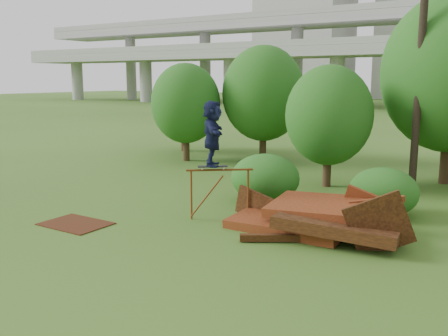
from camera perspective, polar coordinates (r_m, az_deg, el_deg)
The scene contains 15 objects.
ground at distance 13.23m, azimuth -1.69°, elevation -8.48°, with size 240.00×240.00×0.00m, color #2D5116.
scrap_pile at distance 14.06m, azimuth 10.43°, elevation -5.79°, with size 5.62×3.12×1.82m.
grind_rail at distance 15.13m, azimuth -0.48°, elevation -1.82°, with size 1.65×1.28×1.55m.
skateboard at distance 15.01m, azimuth -1.31°, elevation 0.17°, with size 0.86×0.74×0.09m.
skater at distance 14.87m, azimuth -1.33°, elevation 3.96°, with size 1.82×0.58×1.96m, color #131839.
flat_plate at distance 15.41m, azimuth -16.60°, elevation -6.13°, with size 1.94×1.38×0.03m, color #3C1C0D.
tree_0 at distance 25.83m, azimuth -4.40°, elevation 7.36°, with size 3.56×3.56×5.03m.
tree_1 at distance 25.97m, azimuth 4.54°, elevation 8.48°, with size 4.26×4.26×5.92m.
tree_2 at distance 19.90m, azimuth 11.90°, elevation 5.90°, with size 3.39×3.39×4.78m.
tree_6 at distance 29.42m, azimuth -4.67°, elevation 7.68°, with size 3.60×3.60×5.04m.
shrub_left at distance 17.35m, azimuth 4.73°, elevation -1.13°, with size 2.42×2.23×1.68m, color #1B5416.
shrub_right at distance 16.27m, azimuth 17.75°, elevation -2.62°, with size 2.15×1.97×1.53m, color #1B5416.
utility_pole at distance 19.74m, azimuth 21.56°, elevation 11.73°, with size 1.40×0.28×9.86m.
building_left at distance 115.37m, azimuth 9.33°, elevation 16.68°, with size 18.00×16.00×35.00m, color #9E9E99.
building_right at distance 115.15m, azimuth 21.17°, elevation 14.40°, with size 14.00×14.00×28.00m, color #9E9E99.
Camera 1 is at (6.99, -10.41, 4.24)m, focal length 40.00 mm.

